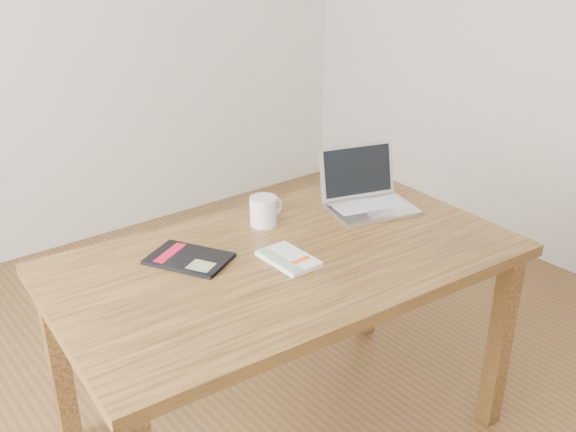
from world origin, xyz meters
TOP-DOWN VIEW (x-y plane):
  - room at (-0.07, 0.00)m, footprint 4.04×4.04m
  - desk at (0.02, -0.05)m, footprint 1.54×0.96m
  - white_guidebook at (-0.00, -0.08)m, footprint 0.12×0.20m
  - black_guidebook at (-0.24, 0.12)m, footprint 0.26×0.30m
  - laptop at (0.50, 0.08)m, footprint 0.37×0.34m
  - coffee_mug at (0.11, 0.19)m, footprint 0.14×0.10m

SIDE VIEW (x-z plane):
  - desk at x=0.02m, z-range 0.29..1.04m
  - black_guidebook at x=-0.24m, z-range 0.75..0.76m
  - white_guidebook at x=0.00m, z-range 0.75..0.77m
  - laptop at x=0.50m, z-range 0.69..0.90m
  - coffee_mug at x=0.11m, z-range 0.75..0.85m
  - room at x=-0.07m, z-range 0.01..2.71m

